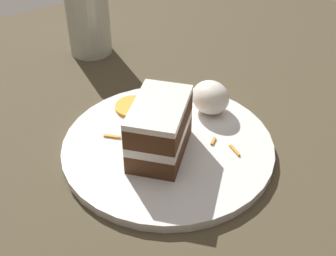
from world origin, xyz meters
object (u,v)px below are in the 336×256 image
plate (168,147)px  drinking_glass (87,23)px  cream_dollop (210,97)px  cake_slice (159,129)px  orange_garnish (133,107)px

plate → drinking_glass: size_ratio=2.15×
cream_dollop → plate: bearing=-70.8°
cake_slice → cream_dollop: size_ratio=2.04×
cake_slice → plate: bearing=69.3°
drinking_glass → cake_slice: bearing=-7.8°
plate → cream_dollop: (-0.03, 0.10, 0.03)m
cake_slice → orange_garnish: size_ratio=2.25×
drinking_glass → orange_garnish: bearing=-7.2°
plate → drinking_glass: 0.33m
cream_dollop → drinking_glass: size_ratio=0.44×
orange_garnish → plate: bearing=0.6°
orange_garnish → drinking_glass: 0.23m
cake_slice → orange_garnish: 0.12m
cream_dollop → drinking_glass: drinking_glass is taller
plate → cream_dollop: cream_dollop is taller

